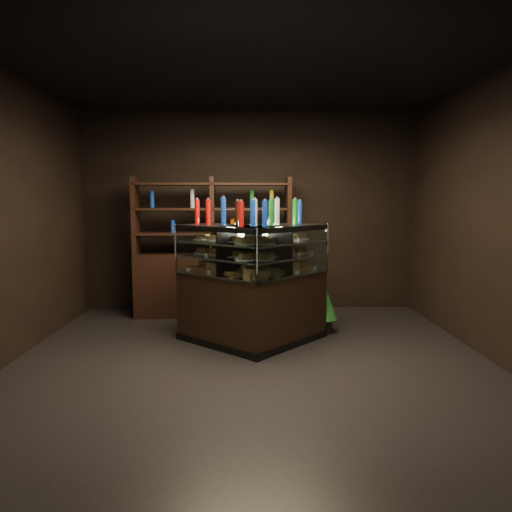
# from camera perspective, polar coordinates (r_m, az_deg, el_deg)

# --- Properties ---
(ground) EXTENTS (5.00, 5.00, 0.00)m
(ground) POSITION_cam_1_polar(r_m,az_deg,el_deg) (4.81, -0.47, -13.34)
(ground) COLOR black
(ground) RESTS_ON ground
(room_shell) EXTENTS (5.02, 5.02, 3.01)m
(room_shell) POSITION_cam_1_polar(r_m,az_deg,el_deg) (4.52, -0.49, 10.41)
(room_shell) COLOR black
(room_shell) RESTS_ON ground
(display_case) EXTENTS (1.86, 1.36, 1.40)m
(display_case) POSITION_cam_1_polar(r_m,az_deg,el_deg) (5.36, -0.34, -5.99)
(display_case) COLOR black
(display_case) RESTS_ON ground
(food_display) EXTENTS (1.48, 0.95, 0.43)m
(food_display) POSITION_cam_1_polar(r_m,az_deg,el_deg) (5.25, -0.34, 0.27)
(food_display) COLOR #BB7843
(food_display) RESTS_ON display_case
(bottles_top) EXTENTS (1.31, 0.81, 0.30)m
(bottles_top) POSITION_cam_1_polar(r_m,az_deg,el_deg) (5.23, -0.35, 5.42)
(bottles_top) COLOR #0F38B2
(bottles_top) RESTS_ON display_case
(potted_conifer) EXTENTS (0.35, 0.35, 0.76)m
(potted_conifer) POSITION_cam_1_polar(r_m,az_deg,el_deg) (5.86, 8.41, -5.31)
(potted_conifer) COLOR black
(potted_conifer) RESTS_ON ground
(back_shelving) EXTENTS (2.25, 0.50, 2.00)m
(back_shelving) POSITION_cam_1_polar(r_m,az_deg,el_deg) (6.67, -5.38, -2.22)
(back_shelving) COLOR black
(back_shelving) RESTS_ON ground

